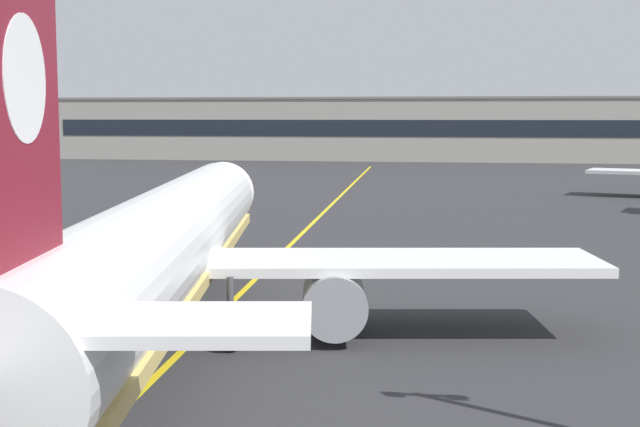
{
  "coord_description": "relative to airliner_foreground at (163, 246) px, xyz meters",
  "views": [
    {
      "loc": [
        10.57,
        -18.14,
        8.13
      ],
      "look_at": [
        4.59,
        17.87,
        4.06
      ],
      "focal_mm": 50.35,
      "sensor_mm": 36.0,
      "label": 1
    }
  ],
  "objects": [
    {
      "name": "taxiway_centreline",
      "position": [
        0.29,
        17.41,
        -3.37
      ],
      "size": [
        9.1,
        179.8,
        0.01
      ],
      "primitive_type": "cube",
      "rotation": [
        0.0,
        0.0,
        0.05
      ],
      "color": "yellow",
      "rests_on": "ground"
    },
    {
      "name": "terminal_building",
      "position": [
        9.06,
        127.24,
        2.14
      ],
      "size": [
        146.64,
        12.4,
        11.0
      ],
      "color": "#9E998E",
      "rests_on": "ground"
    },
    {
      "name": "safety_cone_by_nose_gear",
      "position": [
        0.25,
        16.0,
        -3.11
      ],
      "size": [
        0.44,
        0.44,
        0.55
      ],
      "color": "orange",
      "rests_on": "ground"
    },
    {
      "name": "airliner_foreground",
      "position": [
        0.0,
        0.0,
        0.0
      ],
      "size": [
        32.35,
        41.36,
        11.65
      ],
      "color": "white",
      "rests_on": "ground"
    }
  ]
}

